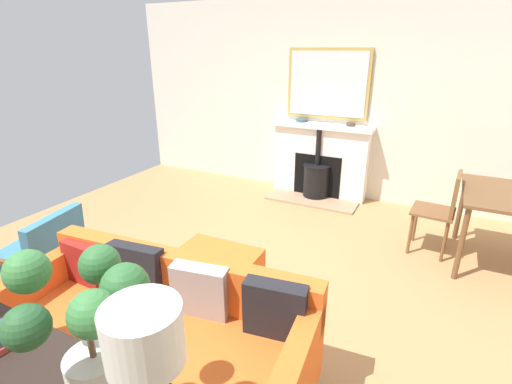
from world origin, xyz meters
name	(u,v)px	position (x,y,z in m)	size (l,w,h in m)	color
ground_plane	(226,291)	(0.00, 0.00, 0.00)	(5.67, 6.15, 0.01)	#A87A4C
wall_left	(328,100)	(-2.83, 0.00, 1.34)	(0.12, 6.15, 2.67)	silver
fireplace	(319,164)	(-2.60, 0.00, 0.46)	(0.67, 1.40, 1.04)	#9E7A5B
mirror_over_mantel	(327,84)	(-2.74, 0.00, 1.56)	(0.04, 1.13, 0.92)	tan
mantel_bowl_near	(302,120)	(-2.65, -0.32, 1.06)	(0.16, 0.16, 0.04)	#334C56
mantel_bowl_far	(351,124)	(-2.65, 0.38, 1.07)	(0.12, 0.12, 0.05)	#47382D
sofa	(159,332)	(0.98, 0.11, 0.36)	(0.93, 2.00, 0.82)	#B2B2B7
ottoman	(212,273)	(0.12, -0.07, 0.24)	(0.69, 0.72, 0.38)	#B2B2B7
armchair_accent	(43,247)	(0.65, -1.44, 0.41)	(0.77, 0.68, 0.73)	brown
console_table	(41,378)	(1.70, 0.11, 0.69)	(0.33, 1.72, 0.79)	black
table_lamp_far_end	(144,339)	(1.70, 0.75, 1.17)	(0.25, 0.25, 0.50)	#B2B2B7
potted_plant	(86,313)	(1.66, 0.45, 1.13)	(0.49, 0.46, 0.58)	silver
book_stack	(0,336)	(1.70, -0.13, 0.82)	(0.25, 0.21, 0.06)	#B23833
dining_chair_near_fireplace	(443,207)	(-1.56, 1.62, 0.53)	(0.43, 0.43, 0.89)	brown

